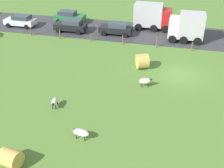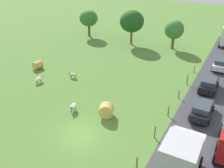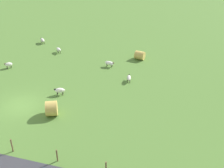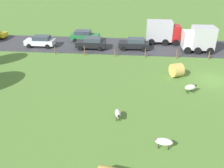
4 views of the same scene
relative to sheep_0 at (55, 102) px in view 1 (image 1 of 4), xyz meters
name	(u,v)px [view 1 (image 1 of 4)]	position (x,y,z in m)	size (l,w,h in m)	color
ground_plane	(180,74)	(8.02, -9.60, -0.48)	(160.00, 160.00, 0.00)	#517A33
road_strip	(183,36)	(18.77, -9.60, -0.45)	(8.00, 80.00, 0.06)	#38383D
sheep_0	(55,102)	(0.00, 0.00, 0.00)	(1.25, 0.64, 0.71)	beige
sheep_2	(145,81)	(4.96, -6.59, 0.07)	(0.84, 1.25, 0.83)	silver
sheep_3	(81,133)	(-3.06, -3.29, 0.02)	(0.64, 1.32, 0.76)	white
hay_bale_0	(10,158)	(-6.39, 0.04, 0.09)	(1.14, 1.14, 1.25)	tan
hay_bale_1	(142,61)	(8.57, -5.78, 0.26)	(1.49, 1.49, 1.10)	tan
fence_post_1	(192,47)	(14.16, -10.70, 0.06)	(0.12, 0.12, 1.08)	brown
fence_post_2	(157,43)	(14.16, -6.64, 0.16)	(0.12, 0.12, 1.29)	brown
fence_post_3	(123,40)	(14.16, -2.58, 0.10)	(0.12, 0.12, 1.17)	brown
fence_post_4	(91,38)	(14.16, 1.48, 0.02)	(0.12, 0.12, 1.00)	brown
fence_post_5	(60,34)	(14.16, 5.54, 0.17)	(0.12, 0.12, 1.30)	brown
fence_post_6	(31,32)	(14.16, 9.60, 0.07)	(0.12, 0.12, 1.10)	brown
truck_0	(152,16)	(20.60, -5.27, 1.39)	(2.62, 4.96, 3.41)	#B21919
truck_2	(187,26)	(17.25, -9.94, 1.39)	(2.79, 4.17, 3.46)	white
car_2	(69,16)	(20.63, 6.80, 0.44)	(2.13, 4.42, 1.66)	#237238
car_3	(71,25)	(16.85, 5.06, 0.44)	(2.02, 4.24, 1.67)	black
car_4	(116,28)	(17.24, -1.08, 0.41)	(2.01, 4.28, 1.60)	black
car_5	(21,21)	(17.22, 12.74, 0.41)	(2.06, 4.28, 1.60)	silver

